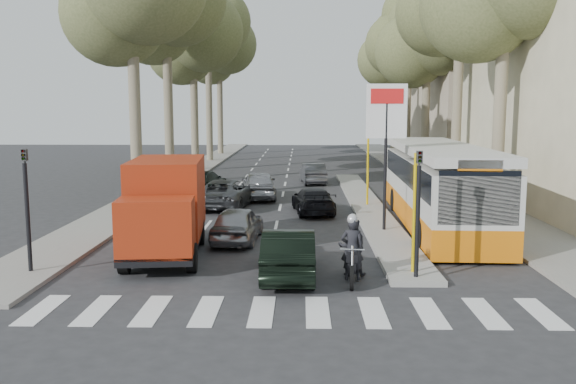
# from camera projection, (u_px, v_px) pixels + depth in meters

# --- Properties ---
(ground) EXTENTS (120.00, 120.00, 0.00)m
(ground) POSITION_uv_depth(u_px,v_px,m) (297.00, 267.00, 18.20)
(ground) COLOR #28282B
(ground) RESTS_ON ground
(sidewalk_right) EXTENTS (3.20, 70.00, 0.12)m
(sidewalk_right) POSITION_uv_depth(u_px,v_px,m) (422.00, 175.00, 42.76)
(sidewalk_right) COLOR gray
(sidewalk_right) RESTS_ON ground
(median_left) EXTENTS (2.40, 64.00, 0.12)m
(median_left) POSITION_uv_depth(u_px,v_px,m) (194.00, 170.00, 46.09)
(median_left) COLOR gray
(median_left) RESTS_ON ground
(traffic_island) EXTENTS (1.50, 26.00, 0.16)m
(traffic_island) POSITION_uv_depth(u_px,v_px,m) (367.00, 206.00, 29.01)
(traffic_island) COLOR gray
(traffic_island) RESTS_ON ground
(building_far) EXTENTS (11.00, 20.00, 16.00)m
(building_far) POSITION_uv_depth(u_px,v_px,m) (487.00, 68.00, 50.43)
(building_far) COLOR #B7A88E
(building_far) RESTS_ON ground
(billboard) EXTENTS (1.50, 12.10, 5.60)m
(billboard) POSITION_uv_depth(u_px,v_px,m) (386.00, 136.00, 22.57)
(billboard) COLOR yellow
(billboard) RESTS_ON ground
(traffic_light_island) EXTENTS (0.16, 0.41, 3.60)m
(traffic_light_island) POSITION_uv_depth(u_px,v_px,m) (418.00, 192.00, 16.30)
(traffic_light_island) COLOR black
(traffic_light_island) RESTS_ON ground
(traffic_light_left) EXTENTS (0.16, 0.41, 3.60)m
(traffic_light_left) POSITION_uv_depth(u_px,v_px,m) (26.00, 189.00, 17.03)
(traffic_light_left) COLOR black
(traffic_light_left) RESTS_ON ground
(tree_l_b) EXTENTS (7.40, 7.20, 14.88)m
(tree_l_b) POSITION_uv_depth(u_px,v_px,m) (168.00, 2.00, 36.76)
(tree_l_b) COLOR #6B604C
(tree_l_b) RESTS_ON ground
(tree_l_c) EXTENTS (7.40, 7.20, 13.71)m
(tree_l_c) POSITION_uv_depth(u_px,v_px,m) (195.00, 35.00, 44.82)
(tree_l_c) COLOR #6B604C
(tree_l_c) RESTS_ON ground
(tree_l_d) EXTENTS (7.40, 7.20, 15.66)m
(tree_l_d) POSITION_uv_depth(u_px,v_px,m) (209.00, 25.00, 52.51)
(tree_l_d) COLOR #6B604C
(tree_l_d) RESTS_ON ground
(tree_l_e) EXTENTS (7.40, 7.20, 14.49)m
(tree_l_e) POSITION_uv_depth(u_px,v_px,m) (221.00, 47.00, 60.58)
(tree_l_e) COLOR #6B604C
(tree_l_e) RESTS_ON ground
(tree_r_c) EXTENTS (7.40, 7.20, 13.32)m
(tree_r_c) POSITION_uv_depth(u_px,v_px,m) (429.00, 36.00, 42.52)
(tree_r_c) COLOR #6B604C
(tree_r_c) RESTS_ON ground
(tree_r_d) EXTENTS (7.40, 7.20, 14.88)m
(tree_r_d) POSITION_uv_depth(u_px,v_px,m) (411.00, 30.00, 50.25)
(tree_r_d) COLOR #6B604C
(tree_r_d) RESTS_ON ground
(tree_r_e) EXTENTS (7.40, 7.20, 14.10)m
(tree_r_e) POSITION_uv_depth(u_px,v_px,m) (397.00, 48.00, 58.27)
(tree_r_e) COLOR #6B604C
(tree_r_e) RESTS_ON ground
(silver_hatchback) EXTENTS (1.78, 3.83, 1.27)m
(silver_hatchback) POSITION_uv_depth(u_px,v_px,m) (238.00, 224.00, 21.62)
(silver_hatchback) COLOR #929499
(silver_hatchback) RESTS_ON ground
(dark_hatchback) EXTENTS (1.46, 4.15, 1.36)m
(dark_hatchback) POSITION_uv_depth(u_px,v_px,m) (289.00, 252.00, 17.16)
(dark_hatchback) COLOR black
(dark_hatchback) RESTS_ON ground
(queue_car_a) EXTENTS (2.83, 5.12, 1.36)m
(queue_car_a) POSITION_uv_depth(u_px,v_px,m) (226.00, 193.00, 29.01)
(queue_car_a) COLOR #46494D
(queue_car_a) RESTS_ON ground
(queue_car_b) EXTENTS (2.11, 4.22, 1.18)m
(queue_car_b) POSITION_uv_depth(u_px,v_px,m) (313.00, 200.00, 27.39)
(queue_car_b) COLOR black
(queue_car_b) RESTS_ON ground
(queue_car_c) EXTENTS (2.18, 4.50, 1.48)m
(queue_car_c) POSITION_uv_depth(u_px,v_px,m) (259.00, 185.00, 31.77)
(queue_car_c) COLOR gray
(queue_car_c) RESTS_ON ground
(queue_car_d) EXTENTS (1.70, 3.95, 1.27)m
(queue_car_d) POSITION_uv_depth(u_px,v_px,m) (313.00, 173.00, 38.26)
(queue_car_d) COLOR #4B4C53
(queue_car_d) RESTS_ON ground
(queue_car_e) EXTENTS (2.36, 4.60, 1.28)m
(queue_car_e) POSITION_uv_depth(u_px,v_px,m) (204.00, 182.00, 33.84)
(queue_car_e) COLOR black
(queue_car_e) RESTS_ON ground
(red_truck) EXTENTS (2.72, 5.94, 3.07)m
(red_truck) POSITION_uv_depth(u_px,v_px,m) (166.00, 206.00, 19.44)
(red_truck) COLOR black
(red_truck) RESTS_ON ground
(city_bus) EXTENTS (3.12, 12.61, 3.30)m
(city_bus) POSITION_uv_depth(u_px,v_px,m) (438.00, 183.00, 24.24)
(city_bus) COLOR orange
(city_bus) RESTS_ON ground
(motorcycle) EXTENTS (0.83, 2.21, 1.88)m
(motorcycle) POSITION_uv_depth(u_px,v_px,m) (352.00, 249.00, 16.79)
(motorcycle) COLOR black
(motorcycle) RESTS_ON ground
(pedestrian_near) EXTENTS (0.84, 0.99, 1.53)m
(pedestrian_near) POSITION_uv_depth(u_px,v_px,m) (458.00, 191.00, 28.13)
(pedestrian_near) COLOR #3F2F47
(pedestrian_near) RESTS_ON sidewalk_right
(pedestrian_far) EXTENTS (1.16, 0.87, 1.64)m
(pedestrian_far) POSITION_uv_depth(u_px,v_px,m) (460.00, 188.00, 29.06)
(pedestrian_far) COLOR brown
(pedestrian_far) RESTS_ON sidewalk_right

